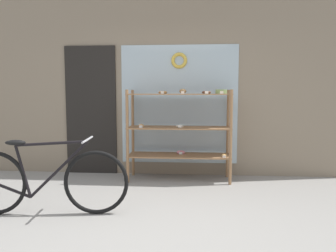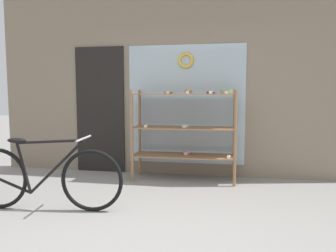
{
  "view_description": "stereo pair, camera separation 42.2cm",
  "coord_description": "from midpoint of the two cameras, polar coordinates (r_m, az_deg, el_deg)",
  "views": [
    {
      "loc": [
        0.45,
        -2.96,
        1.33
      ],
      "look_at": [
        0.11,
        1.23,
        0.91
      ],
      "focal_mm": 35.0,
      "sensor_mm": 36.0,
      "label": 1
    },
    {
      "loc": [
        0.86,
        -2.91,
        1.33
      ],
      "look_at": [
        0.11,
        1.23,
        0.91
      ],
      "focal_mm": 35.0,
      "sensor_mm": 36.0,
      "label": 2
    }
  ],
  "objects": [
    {
      "name": "ground_plane",
      "position": [
        3.29,
        -7.69,
        -18.2
      ],
      "size": [
        30.0,
        30.0,
        0.0
      ],
      "primitive_type": "plane",
      "color": "gray"
    },
    {
      "name": "storefront_facade",
      "position": [
        5.38,
        -2.77,
        11.34
      ],
      "size": [
        5.99,
        0.13,
        3.81
      ],
      "color": "gray",
      "rests_on": "ground_plane"
    },
    {
      "name": "display_case",
      "position": [
        4.97,
        -0.21,
        0.02
      ],
      "size": [
        1.56,
        0.48,
        1.4
      ],
      "color": "#8E6642",
      "rests_on": "ground_plane"
    },
    {
      "name": "bicycle",
      "position": [
        3.94,
        -23.66,
        -8.74
      ],
      "size": [
        1.82,
        0.46,
        0.84
      ],
      "rotation": [
        0.0,
        0.0,
        0.1
      ],
      "color": "black",
      "rests_on": "ground_plane"
    }
  ]
}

